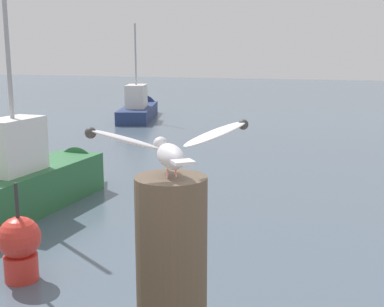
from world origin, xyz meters
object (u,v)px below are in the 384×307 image
Objects in this scene: boat_navy at (140,107)px; boat_green at (41,177)px; mooring_post at (172,286)px; seagull at (170,148)px; channel_buoy at (20,246)px.

boat_green is at bearing -71.91° from boat_navy.
seagull is (-0.00, 0.00, 0.60)m from mooring_post.
seagull is 0.13× the size of boat_green.
boat_navy reaches higher than boat_green.
boat_green is 0.72× the size of boat_navy.
boat_green reaches higher than channel_buoy.
seagull is at bearing -42.70° from channel_buoy.
boat_navy is at bearing 116.36° from seagull.
boat_navy is at bearing 108.09° from boat_green.
boat_navy is 4.67× the size of channel_buoy.
boat_navy reaches higher than seagull.
mooring_post is at bearing -63.63° from boat_navy.
channel_buoy is (1.87, -2.97, -0.08)m from boat_green.
mooring_post is 0.15× the size of boat_navy.
boat_navy is (-4.42, 13.52, -0.09)m from boat_green.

